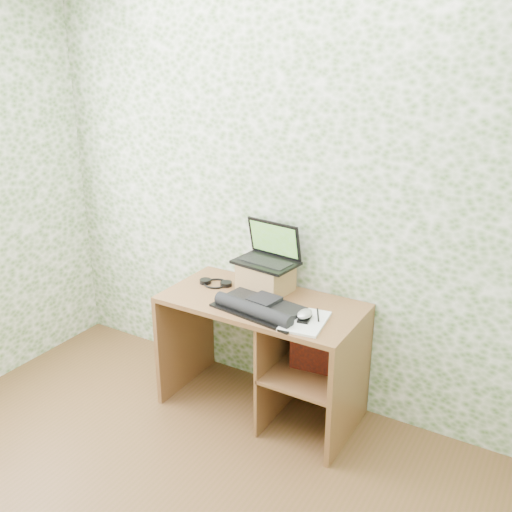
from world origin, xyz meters
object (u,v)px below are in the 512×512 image
Objects in this scene: desk at (275,342)px; riser at (266,277)px; laptop at (269,253)px; notepad at (305,321)px; keyboard at (259,307)px.

desk is 4.10× the size of riser.
notepad is (0.40, -0.31, -0.23)m from laptop.
laptop reaches higher than notepad.
keyboard is at bearing -63.27° from laptop.
desk is at bearing -42.65° from laptop.
keyboard is (-0.02, -0.16, 0.30)m from desk.
desk is 2.11× the size of keyboard.
laptop is (-0.13, 0.16, 0.50)m from desk.
keyboard reaches higher than notepad.
notepad is at bearing 9.60° from keyboard.
riser is at bearing -83.17° from laptop.
laptop reaches higher than keyboard.
notepad is (0.40, -0.27, -0.08)m from riser.
keyboard is 0.29m from notepad.
laptop is at bearing 118.13° from keyboard.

